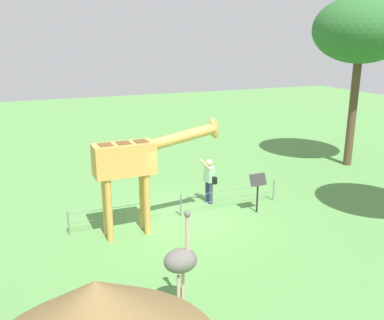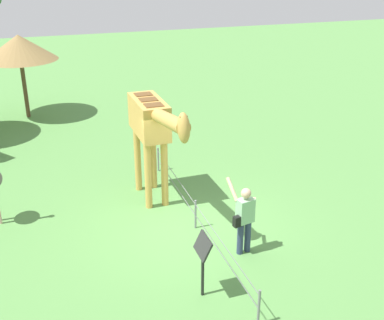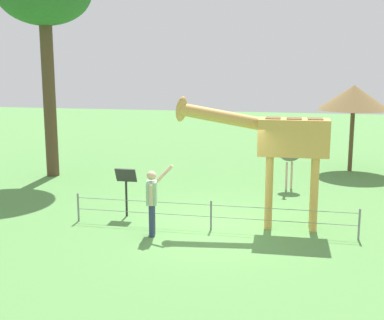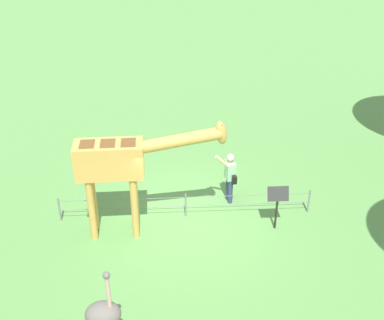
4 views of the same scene
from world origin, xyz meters
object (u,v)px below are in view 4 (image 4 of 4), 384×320
(info_sign, at_px, (278,199))
(giraffe, at_px, (123,163))
(visitor, at_px, (230,175))
(ostrich, at_px, (103,314))

(info_sign, bearing_deg, giraffe, 178.94)
(visitor, height_order, info_sign, visitor)
(visitor, bearing_deg, ostrich, -120.52)
(giraffe, bearing_deg, visitor, 23.73)
(visitor, bearing_deg, giraffe, -156.27)
(ostrich, relative_size, info_sign, 1.70)
(info_sign, bearing_deg, ostrich, -137.17)
(visitor, height_order, ostrich, ostrich)
(giraffe, height_order, visitor, giraffe)
(giraffe, relative_size, visitor, 2.25)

